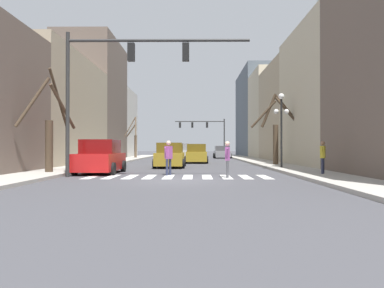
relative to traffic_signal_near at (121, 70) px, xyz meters
name	(u,v)px	position (x,y,z in m)	size (l,w,h in m)	color
ground_plane	(176,181)	(2.67, -1.84, -5.02)	(240.00, 240.00, 0.00)	#424247
sidewalk_left	(17,179)	(-4.01, -1.84, -4.94)	(2.47, 90.00, 0.15)	#ADA89E
sidewalk_right	(336,179)	(9.35, -1.84, -4.94)	(2.47, 90.00, 0.15)	#ADA89E
building_row_left	(69,108)	(-8.24, 17.05, -0.01)	(6.00, 46.30, 13.35)	#66564C
building_row_right	(293,105)	(13.58, 21.20, 0.78)	(6.00, 56.74, 13.20)	#66564C
crosswalk_stripes	(178,177)	(2.67, 0.08, -5.01)	(8.55, 2.60, 0.01)	white
traffic_signal_near	(121,70)	(0.00, 0.00, 0.00)	(8.62, 0.28, 6.80)	#2D2D2D
traffic_signal_far	(205,128)	(4.95, 39.63, -0.71)	(7.60, 0.28, 5.76)	#2D2D2D
street_lamp_right_corner	(281,115)	(8.80, 5.71, -1.64)	(0.95, 0.36, 4.58)	black
car_at_intersection	(170,156)	(1.72, 8.52, -4.22)	(2.09, 4.65, 1.70)	#A38423
car_driving_toward_lane	(196,154)	(3.55, 15.75, -4.23)	(2.03, 4.16, 1.69)	#A38423
car_parked_right_near	(182,153)	(1.92, 27.00, -4.26)	(2.15, 4.21, 1.61)	#236B38
car_parked_left_far	(181,153)	(2.00, 21.60, -4.19)	(1.96, 4.57, 1.79)	silver
car_parked_left_near	(101,158)	(-1.58, 2.45, -4.19)	(2.13, 4.37, 1.79)	red
car_parked_right_mid	(222,152)	(6.90, 30.71, -4.27)	(2.18, 4.45, 1.58)	gray
pedestrian_on_left_sidewalk	(169,155)	(2.14, 1.08, -4.00)	(0.42, 0.70, 1.72)	#282D47
pedestrian_near_right_corner	(323,154)	(9.49, 0.24, -3.96)	(0.37, 0.63, 1.54)	#282D47
pedestrian_crossing_street	(227,156)	(4.95, -0.33, -4.03)	(0.25, 0.72, 1.67)	#4C4C51
street_tree_left_far	(276,130)	(9.40, 9.98, -2.34)	(3.80, 0.98, 5.20)	#473828
street_tree_right_mid	(50,130)	(-3.93, 1.52, -2.74)	(1.98, 3.21, 5.29)	#473828
street_tree_left_near	(135,140)	(-4.03, 28.42, -2.78)	(1.67, 1.37, 5.04)	brown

